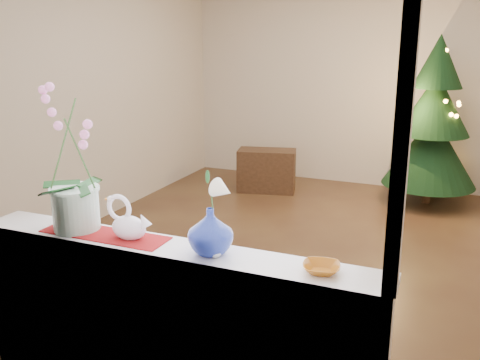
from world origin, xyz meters
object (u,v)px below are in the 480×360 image
Objects in this scene: orchid_pot at (72,159)px; blue_vase at (210,228)px; xmas_tree at (433,121)px; swan at (128,219)px; amber_dish at (321,269)px; side_table at (267,171)px; paperweight at (215,250)px.

orchid_pot is 0.84m from blue_vase.
swan is at bearing -105.40° from xmas_tree.
orchid_pot is 5.52× the size of amber_dish.
swan is 0.36× the size of side_table.
xmas_tree reaches higher than orchid_pot.
paperweight is 0.10× the size of side_table.
side_table is at bearing -171.60° from xmas_tree.
swan is 1.01m from amber_dish.
xmas_tree reaches higher than paperweight.
blue_vase is at bearing -0.89° from orchid_pot.
orchid_pot is at bearing 160.59° from swan.
xmas_tree reaches higher than amber_dish.
side_table is at bearing 106.83° from paperweight.
xmas_tree is at bearing -5.18° from side_table.
paperweight reaches higher than amber_dish.
blue_vase is at bearing -87.13° from side_table.
paperweight is at bearing -23.19° from swan.
amber_dish is at bearing -0.63° from orchid_pot.
orchid_pot is 0.91m from paperweight.
swan is 1.83× the size of amber_dish.
paperweight is at bearing -40.92° from blue_vase.
orchid_pot is 4.18m from side_table.
orchid_pot reaches higher than side_table.
blue_vase is (0.46, -0.01, 0.02)m from swan.
amber_dish is at bearing 3.69° from paperweight.
amber_dish is 4.33m from xmas_tree.
swan is at bearing 179.47° from amber_dish.
xmas_tree is (1.19, 4.32, -0.06)m from swan.
xmas_tree is at bearing 80.49° from blue_vase.
blue_vase is 0.36× the size of side_table.
swan is at bearing -0.93° from orchid_pot.
paperweight is 4.41m from xmas_tree.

